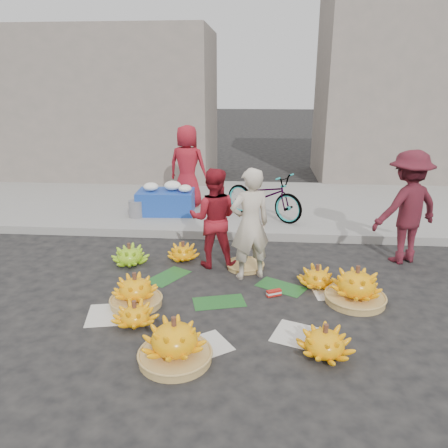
# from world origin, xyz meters

# --- Properties ---
(ground) EXTENTS (80.00, 80.00, 0.00)m
(ground) POSITION_xyz_m (0.00, 0.00, 0.00)
(ground) COLOR black
(ground) RESTS_ON ground
(curb) EXTENTS (40.00, 0.25, 0.15)m
(curb) POSITION_xyz_m (0.00, 2.20, 0.07)
(curb) COLOR gray
(curb) RESTS_ON ground
(sidewalk) EXTENTS (40.00, 4.00, 0.12)m
(sidewalk) POSITION_xyz_m (0.00, 4.30, 0.06)
(sidewalk) COLOR gray
(sidewalk) RESTS_ON ground
(building_left) EXTENTS (6.00, 3.00, 4.00)m
(building_left) POSITION_xyz_m (-4.00, 7.20, 2.00)
(building_left) COLOR gray
(building_left) RESTS_ON sidewalk
(building_right) EXTENTS (5.00, 3.00, 5.00)m
(building_right) POSITION_xyz_m (4.50, 7.70, 2.50)
(building_right) COLOR gray
(building_right) RESTS_ON sidewalk
(newspaper_scatter) EXTENTS (3.20, 1.80, 0.00)m
(newspaper_scatter) POSITION_xyz_m (0.00, -0.80, 0.00)
(newspaper_scatter) COLOR silver
(newspaper_scatter) RESTS_ON ground
(banana_leaves) EXTENTS (2.00, 1.00, 0.00)m
(banana_leaves) POSITION_xyz_m (-0.10, 0.20, 0.00)
(banana_leaves) COLOR #1A5021
(banana_leaves) RESTS_ON ground
(banana_bunch_0) EXTENTS (0.73, 0.73, 0.44)m
(banana_bunch_0) POSITION_xyz_m (-1.13, -0.36, 0.19)
(banana_bunch_0) COLOR #A68245
(banana_bunch_0) RESTS_ON ground
(banana_bunch_1) EXTENTS (0.57, 0.57, 0.30)m
(banana_bunch_1) POSITION_xyz_m (-1.01, -0.81, 0.13)
(banana_bunch_1) COLOR #FFAF0C
(banana_bunch_1) RESTS_ON ground
(banana_bunch_2) EXTENTS (0.85, 0.85, 0.49)m
(banana_bunch_2) POSITION_xyz_m (-0.43, -1.44, 0.21)
(banana_bunch_2) COLOR #A68245
(banana_bunch_2) RESTS_ON ground
(banana_bunch_3) EXTENTS (0.73, 0.73, 0.36)m
(banana_bunch_3) POSITION_xyz_m (1.08, -1.23, 0.16)
(banana_bunch_3) COLOR #FFAF0C
(banana_bunch_3) RESTS_ON ground
(banana_bunch_4) EXTENTS (0.75, 0.75, 0.50)m
(banana_bunch_4) POSITION_xyz_m (1.62, -0.04, 0.22)
(banana_bunch_4) COLOR #A68245
(banana_bunch_4) RESTS_ON ground
(banana_bunch_5) EXTENTS (0.56, 0.56, 0.32)m
(banana_bunch_5) POSITION_xyz_m (1.19, 0.37, 0.14)
(banana_bunch_5) COLOR #FFAF0C
(banana_bunch_5) RESTS_ON ground
(banana_bunch_6) EXTENTS (0.66, 0.66, 0.34)m
(banana_bunch_6) POSITION_xyz_m (-1.58, 0.90, 0.15)
(banana_bunch_6) COLOR #6FB519
(banana_bunch_6) RESTS_ON ground
(banana_bunch_7) EXTENTS (0.56, 0.56, 0.31)m
(banana_bunch_7) POSITION_xyz_m (-0.79, 1.14, 0.13)
(banana_bunch_7) COLOR #FFAF0C
(banana_bunch_7) RESTS_ON ground
(basket_spare) EXTENTS (0.61, 0.61, 0.06)m
(basket_spare) POSITION_xyz_m (0.19, 0.91, 0.03)
(basket_spare) COLOR #A68245
(basket_spare) RESTS_ON ground
(incense_stack) EXTENTS (0.20, 0.14, 0.08)m
(incense_stack) POSITION_xyz_m (0.60, 0.02, 0.05)
(incense_stack) COLOR red
(incense_stack) RESTS_ON ground
(vendor_cream) EXTENTS (0.68, 0.58, 1.58)m
(vendor_cream) POSITION_xyz_m (0.26, 0.59, 0.79)
(vendor_cream) COLOR beige
(vendor_cream) RESTS_ON ground
(vendor_red) EXTENTS (0.73, 0.57, 1.50)m
(vendor_red) POSITION_xyz_m (-0.29, 0.97, 0.75)
(vendor_red) COLOR #A71923
(vendor_red) RESTS_ON ground
(man_striped) EXTENTS (1.29, 1.06, 1.73)m
(man_striped) POSITION_xyz_m (2.60, 1.39, 0.86)
(man_striped) COLOR maroon
(man_striped) RESTS_ON ground
(flower_table) EXTENTS (1.15, 0.75, 0.65)m
(flower_table) POSITION_xyz_m (-1.50, 3.24, 0.39)
(flower_table) COLOR #183C9F
(flower_table) RESTS_ON sidewalk
(grey_bucket) EXTENTS (0.29, 0.29, 0.33)m
(grey_bucket) POSITION_xyz_m (-2.04, 2.94, 0.28)
(grey_bucket) COLOR slate
(grey_bucket) RESTS_ON sidewalk
(flower_vendor) EXTENTS (0.93, 0.71, 1.70)m
(flower_vendor) POSITION_xyz_m (-1.15, 3.87, 0.97)
(flower_vendor) COLOR #A71923
(flower_vendor) RESTS_ON sidewalk
(bicycle) EXTENTS (1.45, 1.75, 0.90)m
(bicycle) POSITION_xyz_m (0.45, 3.09, 0.57)
(bicycle) COLOR gray
(bicycle) RESTS_ON sidewalk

